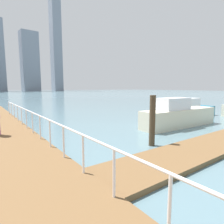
{
  "coord_description": "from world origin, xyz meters",
  "views": [
    {
      "loc": [
        -5.35,
        3.23,
        2.7
      ],
      "look_at": [
        0.0,
        10.66,
        1.49
      ],
      "focal_mm": 30.18,
      "sensor_mm": 36.0,
      "label": 1
    }
  ],
  "objects": [
    {
      "name": "dock_piling_1",
      "position": [
        1.13,
        9.05,
        1.17
      ],
      "size": [
        0.27,
        0.27,
        2.34
      ],
      "primitive_type": "cylinder",
      "color": "#473826",
      "rests_on": "ground_plane"
    },
    {
      "name": "floating_dock",
      "position": [
        2.15,
        7.32,
        0.09
      ],
      "size": [
        11.3,
        2.0,
        0.18
      ],
      "primitive_type": "cube",
      "color": "brown",
      "rests_on": "ground_plane"
    },
    {
      "name": "boardwalk_railing",
      "position": [
        -3.15,
        8.99,
        1.22
      ],
      "size": [
        0.06,
        25.05,
        1.08
      ],
      "color": "white",
      "rests_on": "boardwalk"
    },
    {
      "name": "skyline_tower_4",
      "position": [
        26.36,
        143.84,
        20.04
      ],
      "size": [
        11.67,
        8.59,
        40.07
      ],
      "primitive_type": "cube",
      "rotation": [
        0.0,
        0.0,
        0.07
      ],
      "color": "gray",
      "rests_on": "ground_plane"
    },
    {
      "name": "moored_boat_0",
      "position": [
        5.84,
        10.94,
        0.76
      ],
      "size": [
        6.35,
        1.68,
        2.0
      ],
      "color": "beige",
      "rests_on": "ground_plane"
    },
    {
      "name": "ground_plane",
      "position": [
        0.0,
        20.0,
        0.0
      ],
      "size": [
        300.0,
        300.0,
        0.0
      ],
      "primitive_type": "plane",
      "color": "slate"
    },
    {
      "name": "skyline_tower_5",
      "position": [
        46.53,
        147.93,
        34.96
      ],
      "size": [
        6.66,
        9.32,
        69.91
      ],
      "primitive_type": "cube",
      "rotation": [
        0.0,
        0.0,
        -0.02
      ],
      "color": "gray",
      "rests_on": "ground_plane"
    },
    {
      "name": "moored_boat_5",
      "position": [
        10.82,
        12.92,
        0.64
      ],
      "size": [
        4.87,
        1.61,
        1.73
      ],
      "color": "#1E6B8C",
      "rests_on": "ground_plane"
    }
  ]
}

